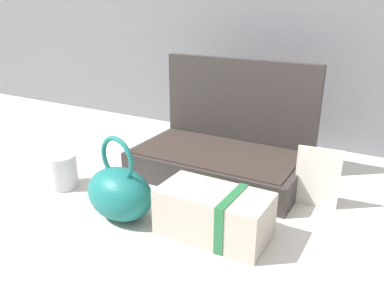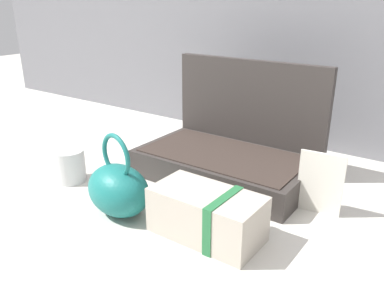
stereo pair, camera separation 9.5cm
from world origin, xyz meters
TOP-DOWN VIEW (x-y plane):
  - ground_plane at (0.00, 0.00)m, footprint 6.00×6.00m
  - open_suitcase at (-0.02, 0.19)m, footprint 0.48×0.29m
  - teal_pouch_handbag at (-0.13, -0.16)m, footprint 0.20×0.16m
  - cream_toiletry_bag at (0.10, -0.12)m, footprint 0.24×0.13m
  - coffee_mug at (-0.37, -0.11)m, footprint 0.12×0.09m
  - info_card_left at (0.26, 0.12)m, footprint 0.11×0.02m

SIDE VIEW (x-z plane):
  - ground_plane at x=0.00m, z-range 0.00..0.00m
  - coffee_mug at x=-0.37m, z-range 0.00..0.09m
  - cream_toiletry_bag at x=0.10m, z-range 0.00..0.11m
  - teal_pouch_handbag at x=-0.13m, z-range -0.04..0.17m
  - open_suitcase at x=-0.02m, z-range -0.09..0.23m
  - info_card_left at x=0.26m, z-range 0.00..0.15m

